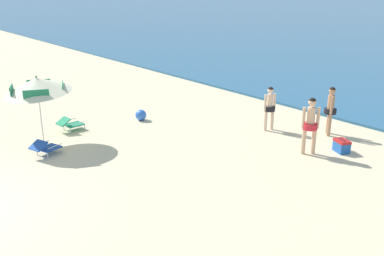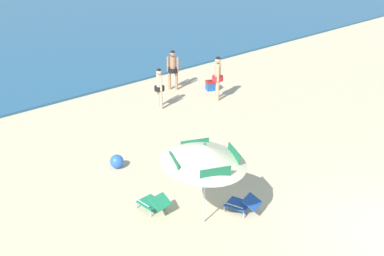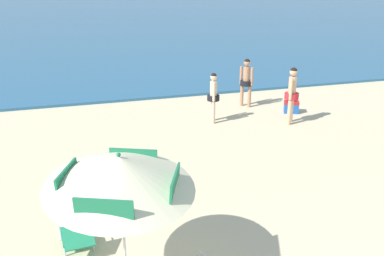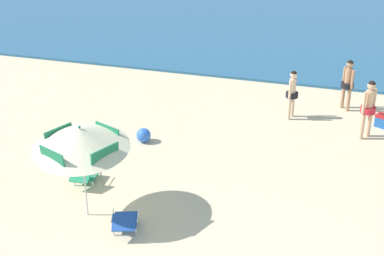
{
  "view_description": "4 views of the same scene",
  "coord_description": "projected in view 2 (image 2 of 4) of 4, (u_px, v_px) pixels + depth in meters",
  "views": [
    {
      "loc": [
        9.94,
        -0.8,
        4.93
      ],
      "look_at": [
        0.03,
        7.16,
        0.64
      ],
      "focal_mm": 39.28,
      "sensor_mm": 36.0,
      "label": 1
    },
    {
      "loc": [
        -10.76,
        -4.87,
        7.87
      ],
      "look_at": [
        -0.7,
        7.07,
        0.64
      ],
      "focal_mm": 49.14,
      "sensor_mm": 36.0,
      "label": 2
    },
    {
      "loc": [
        -3.81,
        -1.84,
        4.6
      ],
      "look_at": [
        -1.03,
        7.7,
        0.9
      ],
      "focal_mm": 39.98,
      "sensor_mm": 36.0,
      "label": 3
    },
    {
      "loc": [
        2.05,
        -5.72,
        7.13
      ],
      "look_at": [
        -1.68,
        6.53,
        1.08
      ],
      "focal_mm": 50.49,
      "sensor_mm": 36.0,
      "label": 4
    }
  ],
  "objects": [
    {
      "name": "person_standing_beside",
      "position": [
        159.0,
        85.0,
        20.06
      ],
      "size": [
        0.39,
        0.46,
        1.59
      ],
      "color": "beige",
      "rests_on": "ground"
    },
    {
      "name": "person_standing_near_shore",
      "position": [
        173.0,
        67.0,
        21.86
      ],
      "size": [
        0.42,
        0.42,
        1.71
      ],
      "color": "tan",
      "rests_on": "ground"
    },
    {
      "name": "lounge_chair_beside_umbrella",
      "position": [
        243.0,
        203.0,
        13.8
      ],
      "size": [
        0.79,
        1.01,
        0.52
      ],
      "color": "#1E4799",
      "rests_on": "ground"
    },
    {
      "name": "cooler_box",
      "position": [
        212.0,
        85.0,
        22.15
      ],
      "size": [
        0.6,
        0.52,
        0.43
      ],
      "color": "#1E56A8",
      "rests_on": "ground"
    },
    {
      "name": "lounge_chair_under_umbrella",
      "position": [
        154.0,
        202.0,
        13.85
      ],
      "size": [
        0.63,
        0.93,
        0.52
      ],
      "color": "#1E7F56",
      "rests_on": "ground"
    },
    {
      "name": "person_wading_in",
      "position": [
        218.0,
        75.0,
        20.81
      ],
      "size": [
        0.44,
        0.44,
        1.79
      ],
      "color": "#D8A87F",
      "rests_on": "ground"
    },
    {
      "name": "beach_umbrella_striped_main",
      "position": [
        205.0,
        154.0,
        12.68
      ],
      "size": [
        2.71,
        2.73,
        2.33
      ],
      "color": "silver",
      "rests_on": "ground"
    },
    {
      "name": "beach_ball",
      "position": [
        117.0,
        161.0,
        16.02
      ],
      "size": [
        0.42,
        0.42,
        0.42
      ],
      "primitive_type": "sphere",
      "color": "blue",
      "rests_on": "ground"
    }
  ]
}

